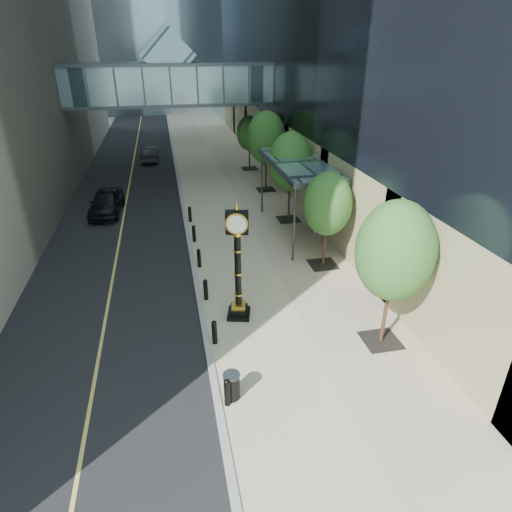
{
  "coord_description": "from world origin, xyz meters",
  "views": [
    {
      "loc": [
        -3.92,
        -9.06,
        10.37
      ],
      "look_at": [
        -0.7,
        6.04,
        2.69
      ],
      "focal_mm": 30.0,
      "sensor_mm": 36.0,
      "label": 1
    }
  ],
  "objects_px": {
    "pedestrian": "(317,223)",
    "street_clock": "(238,271)",
    "car_far": "(150,154)",
    "trash_bin": "(232,387)",
    "car_near": "(106,202)"
  },
  "relations": [
    {
      "from": "pedestrian",
      "to": "street_clock",
      "type": "bearing_deg",
      "value": 34.32
    },
    {
      "from": "pedestrian",
      "to": "car_far",
      "type": "bearing_deg",
      "value": -80.91
    },
    {
      "from": "trash_bin",
      "to": "pedestrian",
      "type": "xyz_separation_m",
      "value": [
        6.98,
        11.7,
        0.44
      ]
    },
    {
      "from": "car_near",
      "to": "trash_bin",
      "type": "bearing_deg",
      "value": -68.83
    },
    {
      "from": "car_near",
      "to": "car_far",
      "type": "distance_m",
      "value": 14.51
    },
    {
      "from": "trash_bin",
      "to": "street_clock",
      "type": "bearing_deg",
      "value": 77.25
    },
    {
      "from": "trash_bin",
      "to": "car_far",
      "type": "xyz_separation_m",
      "value": [
        -2.86,
        32.75,
        0.21
      ]
    },
    {
      "from": "street_clock",
      "to": "trash_bin",
      "type": "distance_m",
      "value": 4.94
    },
    {
      "from": "car_near",
      "to": "street_clock",
      "type": "bearing_deg",
      "value": -60.32
    },
    {
      "from": "pedestrian",
      "to": "car_near",
      "type": "xyz_separation_m",
      "value": [
        -12.53,
        6.81,
        -0.12
      ]
    },
    {
      "from": "pedestrian",
      "to": "car_near",
      "type": "bearing_deg",
      "value": -44.46
    },
    {
      "from": "street_clock",
      "to": "car_near",
      "type": "height_order",
      "value": "street_clock"
    },
    {
      "from": "trash_bin",
      "to": "pedestrian",
      "type": "relative_size",
      "value": 0.51
    },
    {
      "from": "pedestrian",
      "to": "car_far",
      "type": "xyz_separation_m",
      "value": [
        -9.84,
        21.06,
        -0.23
      ]
    },
    {
      "from": "street_clock",
      "to": "car_near",
      "type": "distance_m",
      "value": 15.5
    }
  ]
}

